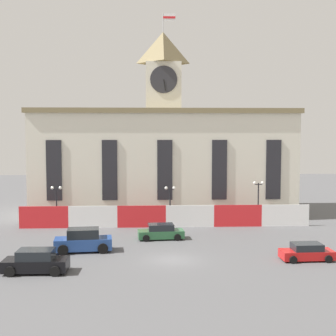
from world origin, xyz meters
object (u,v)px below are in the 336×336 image
(car_blue_van, at_px, (83,241))
(car_green_wagon, at_px, (161,232))
(street_lamp_far_right, at_px, (258,193))
(car_red_sedan, at_px, (307,252))
(car_black_suv, at_px, (36,262))
(street_lamp_left, at_px, (56,197))
(street_lamp_right, at_px, (170,197))

(car_blue_van, height_order, car_green_wagon, car_blue_van)
(street_lamp_far_right, height_order, car_blue_van, street_lamp_far_right)
(car_red_sedan, bearing_deg, car_black_suv, -175.37)
(car_blue_van, bearing_deg, car_green_wagon, -153.25)
(street_lamp_left, relative_size, car_blue_van, 0.88)
(street_lamp_right, bearing_deg, street_lamp_far_right, 0.00)
(car_red_sedan, bearing_deg, street_lamp_left, 145.87)
(car_blue_van, bearing_deg, street_lamp_far_right, -154.96)
(street_lamp_left, height_order, car_black_suv, street_lamp_left)
(street_lamp_right, xyz_separation_m, street_lamp_far_right, (10.22, 0.00, 0.35))
(street_lamp_right, height_order, car_blue_van, street_lamp_right)
(car_red_sedan, bearing_deg, street_lamp_far_right, 90.38)
(car_green_wagon, height_order, car_black_suv, car_black_suv)
(street_lamp_left, xyz_separation_m, car_blue_van, (4.53, -11.23, -2.46))
(car_blue_van, distance_m, car_black_suv, 6.83)
(street_lamp_left, distance_m, car_green_wagon, 13.69)
(street_lamp_far_right, height_order, car_red_sedan, street_lamp_far_right)
(street_lamp_left, bearing_deg, car_blue_van, -68.05)
(street_lamp_far_right, height_order, car_black_suv, street_lamp_far_right)
(street_lamp_right, distance_m, street_lamp_far_right, 10.22)
(street_lamp_left, distance_m, car_red_sedan, 28.18)
(street_lamp_right, distance_m, car_green_wagon, 7.24)
(street_lamp_left, xyz_separation_m, street_lamp_right, (12.91, 0.00, -0.06))
(street_lamp_left, bearing_deg, car_black_suv, -84.25)
(car_blue_van, relative_size, car_red_sedan, 1.18)
(street_lamp_left, bearing_deg, car_green_wagon, -29.56)
(car_black_suv, bearing_deg, street_lamp_far_right, -139.96)
(street_lamp_right, bearing_deg, car_blue_van, -126.76)
(street_lamp_right, height_order, car_green_wagon, street_lamp_right)
(car_green_wagon, bearing_deg, street_lamp_right, 74.63)
(street_lamp_far_right, distance_m, car_green_wagon, 13.57)
(street_lamp_right, xyz_separation_m, car_red_sedan, (10.83, -14.93, -2.70))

